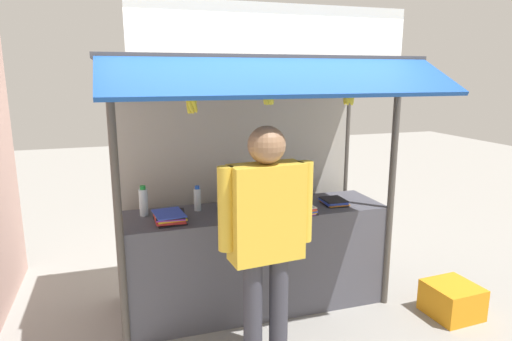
% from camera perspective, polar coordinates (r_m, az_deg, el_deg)
% --- Properties ---
extents(ground_plane, '(20.00, 20.00, 0.00)m').
position_cam_1_polar(ground_plane, '(4.26, 0.00, -16.94)').
color(ground_plane, gray).
extents(stall_counter, '(2.31, 0.63, 0.92)m').
position_cam_1_polar(stall_counter, '(4.06, 0.00, -11.26)').
color(stall_counter, '#4C4C56').
rests_on(stall_counter, ground).
extents(stall_structure, '(2.51, 1.57, 2.57)m').
position_cam_1_polar(stall_structure, '(3.89, -0.64, 4.67)').
color(stall_structure, '#4C4742').
rests_on(stall_structure, ground).
extents(water_bottle_far_left, '(0.07, 0.07, 0.26)m').
position_cam_1_polar(water_bottle_far_left, '(3.82, -14.33, -3.92)').
color(water_bottle_far_left, silver).
rests_on(water_bottle_far_left, stall_counter).
extents(water_bottle_center, '(0.06, 0.06, 0.22)m').
position_cam_1_polar(water_bottle_center, '(3.87, -7.57, -3.68)').
color(water_bottle_center, silver).
rests_on(water_bottle_center, stall_counter).
extents(water_bottle_front_right, '(0.08, 0.08, 0.27)m').
position_cam_1_polar(water_bottle_front_right, '(3.97, -0.59, -2.79)').
color(water_bottle_front_right, silver).
rests_on(water_bottle_front_right, stall_counter).
extents(water_bottle_back_right, '(0.07, 0.07, 0.25)m').
position_cam_1_polar(water_bottle_back_right, '(4.07, -0.14, -2.56)').
color(water_bottle_back_right, silver).
rests_on(water_bottle_back_right, stall_counter).
extents(magazine_stack_mid_right, '(0.22, 0.26, 0.05)m').
position_cam_1_polar(magazine_stack_mid_right, '(4.10, 10.01, -3.98)').
color(magazine_stack_mid_right, black).
rests_on(magazine_stack_mid_right, stall_counter).
extents(magazine_stack_left, '(0.27, 0.32, 0.07)m').
position_cam_1_polar(magazine_stack_left, '(3.64, -11.07, -5.92)').
color(magazine_stack_left, black).
rests_on(magazine_stack_left, stall_counter).
extents(magazine_stack_front_left, '(0.23, 0.29, 0.07)m').
position_cam_1_polar(magazine_stack_front_left, '(3.82, 5.77, -4.90)').
color(magazine_stack_front_left, black).
rests_on(magazine_stack_front_left, stall_counter).
extents(magazine_stack_right, '(0.23, 0.32, 0.06)m').
position_cam_1_polar(magazine_stack_right, '(3.74, -2.31, -5.27)').
color(magazine_stack_right, orange).
rests_on(magazine_stack_right, stall_counter).
extents(banana_bunch_rightmost, '(0.11, 0.10, 0.25)m').
position_cam_1_polar(banana_bunch_rightmost, '(3.60, 11.96, 9.46)').
color(banana_bunch_rightmost, '#332D23').
extents(banana_bunch_inner_left, '(0.09, 0.09, 0.24)m').
position_cam_1_polar(banana_bunch_inner_left, '(3.31, 1.65, 9.59)').
color(banana_bunch_inner_left, '#332D23').
extents(banana_bunch_inner_right, '(0.09, 0.09, 0.28)m').
position_cam_1_polar(banana_bunch_inner_right, '(3.17, -8.32, 8.52)').
color(banana_bunch_inner_right, '#332D23').
extents(vendor_person, '(0.67, 0.26, 1.76)m').
position_cam_1_polar(vendor_person, '(3.02, 1.33, -7.51)').
color(vendor_person, '#383842').
rests_on(vendor_person, ground).
extents(plastic_crate, '(0.43, 0.43, 0.29)m').
position_cam_1_polar(plastic_crate, '(4.40, 23.99, -15.02)').
color(plastic_crate, orange).
rests_on(plastic_crate, ground).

